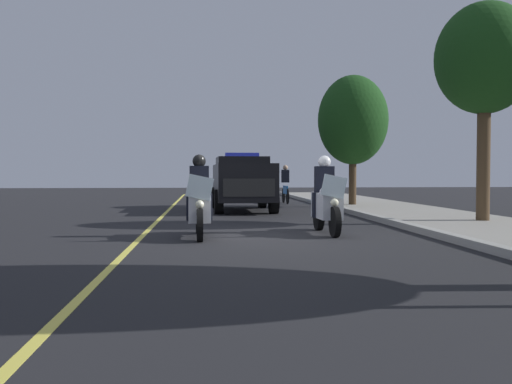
% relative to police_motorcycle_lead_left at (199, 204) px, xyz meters
% --- Properties ---
extents(ground_plane, '(80.00, 80.00, 0.00)m').
position_rel_police_motorcycle_lead_left_xyz_m(ground_plane, '(0.17, 1.27, -0.70)').
color(ground_plane, black).
extents(curb_strip, '(48.00, 0.24, 0.15)m').
position_rel_police_motorcycle_lead_left_xyz_m(curb_strip, '(0.17, 4.89, -0.62)').
color(curb_strip, '#9E9B93').
rests_on(curb_strip, ground).
extents(lane_stripe_center, '(48.00, 0.12, 0.01)m').
position_rel_police_motorcycle_lead_left_xyz_m(lane_stripe_center, '(0.17, -1.20, -0.70)').
color(lane_stripe_center, '#E0D14C').
rests_on(lane_stripe_center, ground).
extents(police_motorcycle_lead_left, '(2.14, 0.57, 1.72)m').
position_rel_police_motorcycle_lead_left_xyz_m(police_motorcycle_lead_left, '(0.00, 0.00, 0.00)').
color(police_motorcycle_lead_left, black).
rests_on(police_motorcycle_lead_left, ground).
extents(police_motorcycle_lead_right, '(2.14, 0.57, 1.72)m').
position_rel_police_motorcycle_lead_left_xyz_m(police_motorcycle_lead_right, '(-0.47, 2.77, 0.00)').
color(police_motorcycle_lead_right, black).
rests_on(police_motorcycle_lead_right, ground).
extents(police_suv, '(4.95, 2.16, 2.05)m').
position_rel_police_motorcycle_lead_left_xyz_m(police_suv, '(-8.11, 1.42, 0.37)').
color(police_suv, black).
rests_on(police_suv, ground).
extents(cyclist_background, '(1.76, 0.33, 1.69)m').
position_rel_police_motorcycle_lead_left_xyz_m(cyclist_background, '(-12.74, 3.63, 0.14)').
color(cyclist_background, black).
rests_on(cyclist_background, ground).
extents(tree_mid_block, '(2.54, 2.54, 5.65)m').
position_rel_police_motorcycle_lead_left_xyz_m(tree_mid_block, '(-2.37, 7.34, 3.56)').
color(tree_mid_block, '#4C3823').
rests_on(tree_mid_block, sidewalk_strip).
extents(tree_far_back, '(2.74, 2.74, 5.06)m').
position_rel_police_motorcycle_lead_left_xyz_m(tree_far_back, '(-9.92, 5.89, 2.70)').
color(tree_far_back, '#42301E').
rests_on(tree_far_back, sidewalk_strip).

